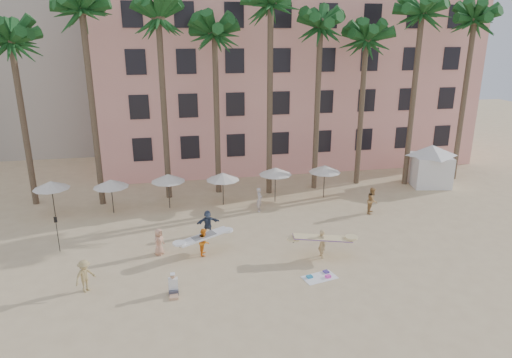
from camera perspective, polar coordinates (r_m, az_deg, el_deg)
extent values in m
plane|color=#D1B789|center=(23.76, 2.31, -13.67)|extent=(120.00, 120.00, 0.00)
cube|color=#F9A797|center=(47.41, 3.41, 12.41)|extent=(35.00, 14.00, 16.00)
cylinder|color=brown|center=(37.18, -27.00, 5.93)|extent=(0.44, 0.44, 12.00)
cylinder|color=brown|center=(35.00, -19.71, 7.87)|extent=(0.44, 0.44, 14.00)
cylinder|color=brown|center=(35.15, -11.41, 8.18)|extent=(0.44, 0.44, 13.50)
cylinder|color=brown|center=(35.93, -4.93, 7.85)|extent=(0.44, 0.44, 12.50)
cylinder|color=brown|center=(35.46, 1.73, 9.41)|extent=(0.44, 0.44, 14.50)
cylinder|color=brown|center=(37.13, 7.65, 8.47)|extent=(0.44, 0.44, 13.00)
cylinder|color=brown|center=(39.12, 12.99, 7.90)|extent=(0.44, 0.44, 12.00)
cylinder|color=brown|center=(39.90, 19.00, 9.04)|extent=(0.44, 0.44, 14.00)
cylinder|color=brown|center=(43.04, 24.49, 8.65)|extent=(0.44, 0.44, 13.50)
cylinder|color=#332B23|center=(35.03, -24.02, -2.39)|extent=(0.07, 0.07, 2.50)
cone|color=silver|center=(34.69, -24.25, -0.68)|extent=(2.50, 2.50, 0.55)
cylinder|color=#332B23|center=(34.24, -17.53, -2.18)|extent=(0.07, 0.07, 2.40)
cone|color=silver|center=(33.91, -17.69, -0.51)|extent=(2.50, 2.50, 0.55)
cylinder|color=#332B23|center=(34.16, -10.84, -1.61)|extent=(0.07, 0.07, 2.50)
cone|color=silver|center=(33.82, -10.94, 0.15)|extent=(2.50, 2.50, 0.55)
cylinder|color=#332B23|center=(34.30, -4.14, -1.33)|extent=(0.07, 0.07, 2.40)
cone|color=silver|center=(33.97, -4.18, 0.34)|extent=(2.50, 2.50, 0.55)
cylinder|color=#332B23|center=(34.85, 2.41, -0.82)|extent=(0.07, 0.07, 2.60)
cone|color=silver|center=(34.50, 2.44, 1.00)|extent=(2.50, 2.50, 0.55)
cylinder|color=#332B23|center=(36.16, 8.51, -0.39)|extent=(0.07, 0.07, 2.50)
cone|color=silver|center=(35.83, 8.59, 1.28)|extent=(2.50, 2.50, 0.55)
cube|color=silver|center=(41.42, 20.85, 1.03)|extent=(3.51, 3.51, 2.60)
cone|color=silver|center=(40.99, 21.12, 3.38)|extent=(5.27, 5.27, 0.90)
cube|color=white|center=(25.02, 7.95, -12.08)|extent=(1.98, 1.39, 0.02)
cube|color=teal|center=(24.90, 6.71, -12.03)|extent=(0.35, 0.31, 0.10)
cube|color=#F443BE|center=(25.03, 9.00, -11.93)|extent=(0.32, 0.28, 0.12)
cube|color=#503C91|center=(25.50, 8.75, -11.37)|extent=(0.32, 0.35, 0.08)
imported|color=tan|center=(26.75, 8.28, -7.97)|extent=(0.42, 0.63, 1.72)
cube|color=beige|center=(26.60, 8.31, -7.31)|extent=(3.43, 1.22, 0.39)
imported|color=orange|center=(26.98, -6.51, -7.78)|extent=(0.73, 0.87, 1.62)
cube|color=white|center=(26.84, -6.53, -7.16)|extent=(3.17, 1.94, 0.32)
imported|color=#AA7D47|center=(33.78, 14.35, -2.61)|extent=(1.13, 1.18, 1.91)
imported|color=tan|center=(24.74, -20.60, -11.26)|extent=(1.24, 1.22, 1.71)
imported|color=#303D55|center=(29.58, -6.05, -5.41)|extent=(1.54, 0.68, 1.60)
imported|color=tan|center=(27.40, -12.04, -7.67)|extent=(0.85, 0.94, 1.61)
imported|color=beige|center=(33.09, 0.42, -2.58)|extent=(0.65, 0.77, 1.78)
cylinder|color=black|center=(29.43, -23.54, -6.48)|extent=(0.04, 0.04, 2.10)
cube|color=black|center=(29.06, -23.78, -4.67)|extent=(0.18, 0.03, 0.35)
cube|color=#3F3F4C|center=(23.73, -10.25, -13.66)|extent=(0.48, 0.45, 0.26)
cube|color=tan|center=(23.44, -10.22, -14.26)|extent=(0.43, 0.48, 0.13)
cube|color=white|center=(23.57, -10.31, -12.74)|extent=(0.47, 0.28, 0.59)
sphere|color=tan|center=(23.36, -10.37, -11.83)|extent=(0.26, 0.26, 0.26)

